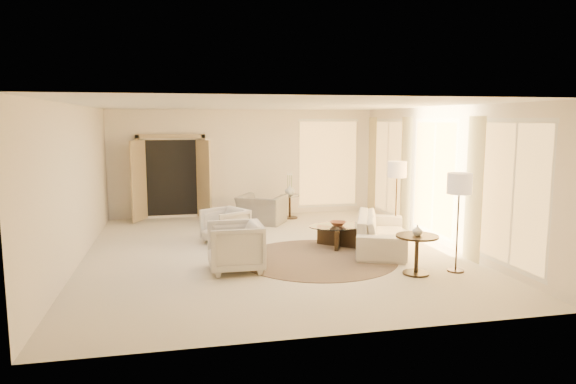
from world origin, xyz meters
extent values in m
cube|color=beige|center=(0.00, 0.00, -0.01)|extent=(7.00, 8.00, 0.02)
cube|color=white|center=(0.00, 0.00, 2.80)|extent=(7.00, 8.00, 0.02)
cube|color=#F1E2CD|center=(0.00, 4.00, 1.40)|extent=(7.00, 0.04, 2.80)
cube|color=#F1E2CD|center=(0.00, -4.00, 1.40)|extent=(7.00, 0.04, 2.80)
cube|color=#F1E2CD|center=(-3.50, 0.00, 1.40)|extent=(0.04, 8.00, 2.80)
cube|color=#F1E2CD|center=(3.50, 0.00, 1.40)|extent=(0.04, 8.00, 2.80)
cube|color=tan|center=(-1.90, 3.89, 1.08)|extent=(1.80, 0.12, 2.16)
cube|color=tan|center=(-2.70, 3.62, 1.03)|extent=(0.35, 0.66, 2.00)
cube|color=tan|center=(-1.10, 3.62, 1.03)|extent=(0.35, 0.66, 2.00)
cylinder|color=#3C2C22|center=(0.73, -0.69, 0.01)|extent=(3.35, 3.35, 0.01)
imported|color=beige|center=(2.15, -0.21, 0.34)|extent=(1.71, 2.49, 0.68)
imported|color=beige|center=(-0.82, 0.87, 0.40)|extent=(1.01, 1.03, 0.80)
imported|color=beige|center=(-0.84, -1.12, 0.45)|extent=(0.83, 0.89, 0.91)
imported|color=gray|center=(0.25, 2.74, 0.47)|extent=(1.28, 1.15, 0.94)
cube|color=black|center=(1.36, 0.12, 0.20)|extent=(0.72, 0.63, 0.39)
cube|color=black|center=(1.36, 0.12, 0.20)|extent=(0.38, 0.86, 0.39)
cylinder|color=white|center=(1.36, 0.12, 0.42)|extent=(1.44, 1.44, 0.02)
cylinder|color=black|center=(2.06, -1.95, 0.02)|extent=(0.43, 0.43, 0.03)
cylinder|color=black|center=(2.06, -1.95, 0.32)|extent=(0.07, 0.07, 0.62)
cylinder|color=black|center=(2.06, -1.95, 0.64)|extent=(0.69, 0.69, 0.03)
cylinder|color=#2D211A|center=(1.07, 3.27, 0.02)|extent=(0.40, 0.40, 0.03)
cylinder|color=#2D211A|center=(1.07, 3.27, 0.30)|extent=(0.06, 0.06, 0.57)
cylinder|color=white|center=(1.07, 3.27, 0.59)|extent=(0.52, 0.52, 0.03)
cylinder|color=#2D211A|center=(2.83, 0.62, 0.02)|extent=(0.28, 0.28, 0.03)
cylinder|color=#2D211A|center=(2.83, 0.62, 0.70)|extent=(0.03, 0.03, 1.40)
cylinder|color=beige|center=(2.83, 0.62, 1.48)|extent=(0.40, 0.40, 0.34)
cylinder|color=#2D211A|center=(2.78, -1.94, 0.02)|extent=(0.28, 0.28, 0.03)
cylinder|color=#2D211A|center=(2.78, -1.94, 0.71)|extent=(0.03, 0.03, 1.41)
cylinder|color=beige|center=(2.78, -1.94, 1.49)|extent=(0.40, 0.40, 0.34)
imported|color=brown|center=(1.36, 0.12, 0.47)|extent=(0.42, 0.42, 0.08)
imported|color=silver|center=(2.06, -1.95, 0.74)|extent=(0.18, 0.18, 0.17)
imported|color=silver|center=(1.07, 3.27, 0.74)|extent=(0.31, 0.31, 0.27)
camera|label=1|loc=(-1.75, -9.52, 2.53)|focal=32.00mm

